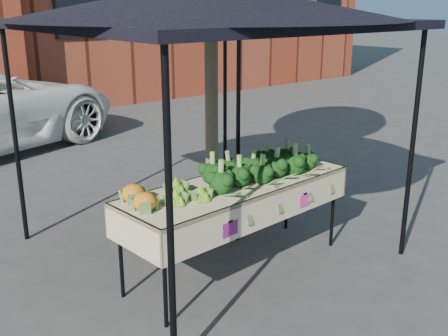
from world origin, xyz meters
TOP-DOWN VIEW (x-y plane):
  - ground at (0.00, 0.00)m, footprint 90.00×90.00m
  - table at (-0.03, -0.07)m, footprint 2.44×0.94m
  - canopy at (0.08, 0.52)m, footprint 3.16×3.16m
  - broccoli_heap at (0.25, -0.04)m, footprint 1.38×0.58m
  - romanesco_cluster at (-0.69, -0.08)m, footprint 0.44×0.48m
  - cauliflower_pair at (-1.06, -0.00)m, footprint 0.24×0.44m
  - street_tree at (0.81, 1.37)m, footprint 2.34×2.34m

SIDE VIEW (x-z plane):
  - ground at x=0.00m, z-range 0.00..0.00m
  - table at x=-0.03m, z-range 0.00..0.90m
  - cauliflower_pair at x=-1.06m, z-range 0.90..1.09m
  - romanesco_cluster at x=-0.69m, z-range 0.90..1.11m
  - broccoli_heap at x=0.25m, z-range 0.90..1.18m
  - canopy at x=0.08m, z-range 0.00..2.74m
  - street_tree at x=0.81m, z-range 0.00..4.61m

